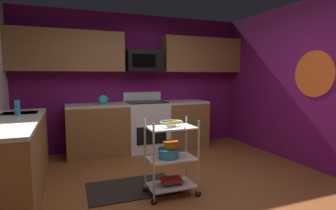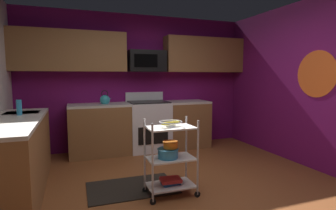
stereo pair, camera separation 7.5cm
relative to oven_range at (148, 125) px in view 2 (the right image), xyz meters
The scene contains 16 objects.
floor 2.17m from the oven_range, 93.25° to the right, with size 4.40×4.80×0.04m, color brown.
wall_back 0.89m from the oven_range, 110.14° to the left, with size 4.52×0.06×2.60m, color #6B1156.
wall_right 3.09m from the oven_range, 44.91° to the right, with size 0.06×4.80×2.60m, color #6B1156.
wall_flower_decal 2.96m from the oven_range, 41.92° to the right, with size 0.70×0.70×0.00m, color #E5591E.
counter_run 1.14m from the oven_range, 148.13° to the right, with size 3.53×2.70×0.92m.
oven_range is the anchor object (origin of this frame).
upper_cabinets 1.39m from the oven_range, 138.11° to the left, with size 4.40×0.33×0.70m.
microwave 1.23m from the oven_range, 90.26° to the left, with size 0.70×0.39×0.40m.
rolling_cart 2.02m from the oven_range, 98.14° to the right, with size 0.62×0.36×0.91m.
fruit_bowl 2.05m from the oven_range, 98.14° to the right, with size 0.27×0.27×0.07m.
mixing_bowl_large 2.02m from the oven_range, 99.10° to the right, with size 0.25×0.25×0.11m.
mixing_bowl_small 2.02m from the oven_range, 98.18° to the right, with size 0.18×0.18×0.08m.
book_stack 2.04m from the oven_range, 98.14° to the right, with size 0.25×0.20×0.07m.
kettle 0.96m from the oven_range, behind, with size 0.21×0.18×0.26m.
dish_soap_bottle 2.32m from the oven_range, 152.61° to the right, with size 0.06×0.06×0.20m, color #2D8CBF.
floor_rug 1.85m from the oven_range, 112.55° to the right, with size 1.10×0.70×0.01m, color black.
Camera 2 is at (-1.24, -2.77, 1.42)m, focal length 28.50 mm.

